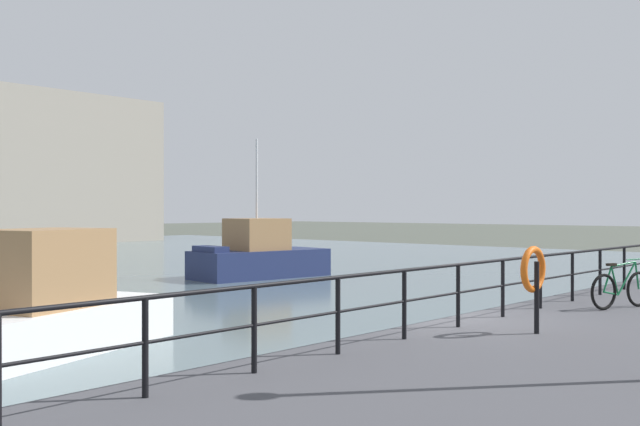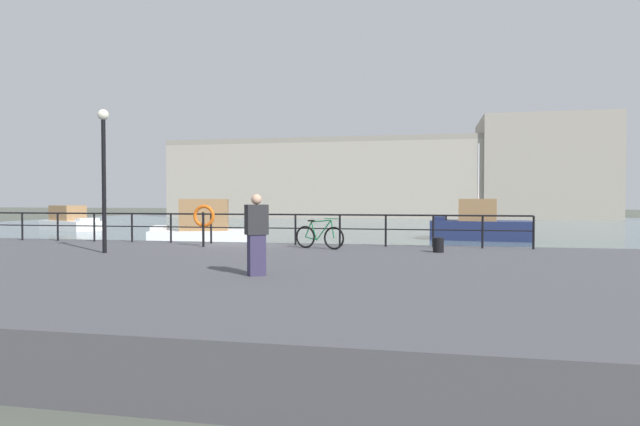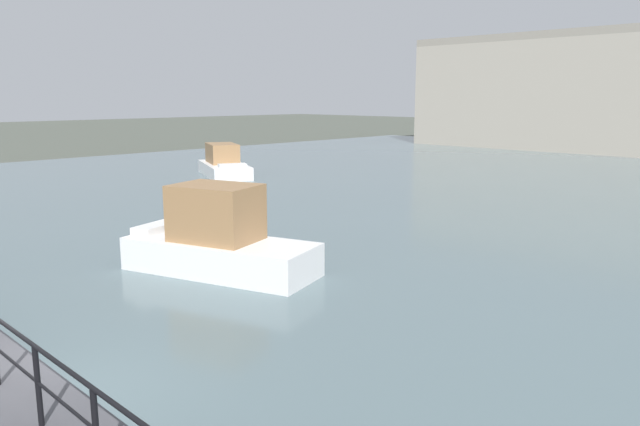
% 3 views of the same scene
% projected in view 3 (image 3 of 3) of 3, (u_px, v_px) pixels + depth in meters
% --- Properties ---
extents(ground_plane, '(240.00, 240.00, 0.00)m').
position_uv_depth(ground_plane, '(40.00, 411.00, 9.79)').
color(ground_plane, '#4C5147').
extents(moored_cabin_cruiser, '(6.36, 4.66, 2.00)m').
position_uv_depth(moored_cabin_cruiser, '(224.00, 164.00, 38.68)').
color(moored_cabin_cruiser, white).
rests_on(moored_cabin_cruiser, water_basin).
extents(moored_green_narrowboat, '(5.94, 3.70, 2.52)m').
position_uv_depth(moored_green_narrowboat, '(218.00, 240.00, 17.30)').
color(moored_green_narrowboat, white).
rests_on(moored_green_narrowboat, water_basin).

